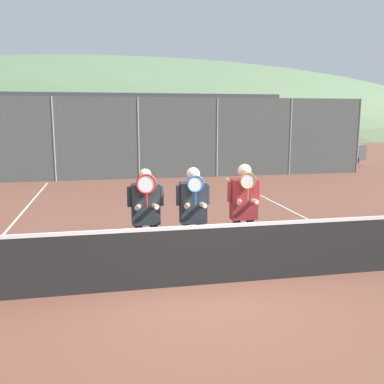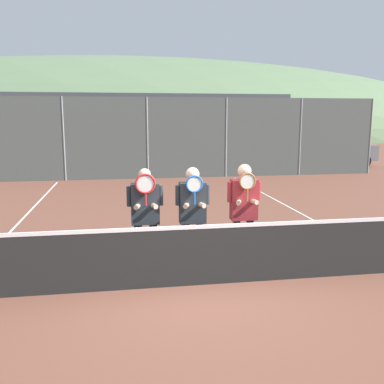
{
  "view_description": "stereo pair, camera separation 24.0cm",
  "coord_description": "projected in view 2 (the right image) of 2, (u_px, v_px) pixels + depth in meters",
  "views": [
    {
      "loc": [
        -1.32,
        -5.99,
        2.52
      ],
      "look_at": [
        0.06,
        0.84,
        1.29
      ],
      "focal_mm": 40.0,
      "sensor_mm": 36.0,
      "label": 1
    },
    {
      "loc": [
        -1.09,
        -6.04,
        2.52
      ],
      "look_at": [
        0.06,
        0.84,
        1.29
      ],
      "focal_mm": 40.0,
      "sensor_mm": 36.0,
      "label": 2
    }
  ],
  "objects": [
    {
      "name": "car_right_of_center",
      "position": [
        331.0,
        149.0,
        22.04
      ],
      "size": [
        4.31,
        1.97,
        1.73
      ],
      "color": "slate",
      "rests_on": "ground_plane"
    },
    {
      "name": "ground_plane",
      "position": [
        197.0,
        285.0,
        6.48
      ],
      "size": [
        120.0,
        120.0,
        0.0
      ],
      "primitive_type": "plane",
      "color": "brown"
    },
    {
      "name": "fence_back",
      "position": [
        147.0,
        138.0,
        17.34
      ],
      "size": [
        19.78,
        0.06,
        3.29
      ],
      "color": "gray",
      "rests_on": "ground_plane"
    },
    {
      "name": "tennis_net",
      "position": [
        197.0,
        254.0,
        6.4
      ],
      "size": [
        9.57,
        0.09,
        1.04
      ],
      "color": "gray",
      "rests_on": "ground_plane"
    },
    {
      "name": "player_center_left",
      "position": [
        193.0,
        211.0,
        6.86
      ],
      "size": [
        0.55,
        0.34,
        1.73
      ],
      "color": "#56565B",
      "rests_on": "ground_plane"
    },
    {
      "name": "hill_distant",
      "position": [
        128.0,
        134.0,
        62.58
      ],
      "size": [
        106.54,
        59.19,
        20.72
      ],
      "color": "#5B7551",
      "rests_on": "ground_plane"
    },
    {
      "name": "court_line_right_sideline",
      "position": [
        324.0,
        226.0,
        9.97
      ],
      "size": [
        0.05,
        16.0,
        0.01
      ],
      "primitive_type": "cube",
      "color": "white",
      "rests_on": "ground_plane"
    },
    {
      "name": "car_center",
      "position": [
        234.0,
        149.0,
        20.92
      ],
      "size": [
        4.74,
        2.02,
        1.86
      ],
      "color": "#B2B7BC",
      "rests_on": "ground_plane"
    },
    {
      "name": "clubhouse_building",
      "position": [
        136.0,
        129.0,
        23.94
      ],
      "size": [
        15.93,
        5.5,
        3.66
      ],
      "color": "#9EA3A8",
      "rests_on": "ground_plane"
    },
    {
      "name": "car_left_of_center",
      "position": [
        129.0,
        152.0,
        20.14
      ],
      "size": [
        4.05,
        1.94,
        1.73
      ],
      "color": "black",
      "rests_on": "ground_plane"
    },
    {
      "name": "car_far_left",
      "position": [
        20.0,
        152.0,
        19.42
      ],
      "size": [
        4.32,
        1.98,
        1.86
      ],
      "color": "slate",
      "rests_on": "ground_plane"
    },
    {
      "name": "player_center_right",
      "position": [
        244.0,
        207.0,
        7.02
      ],
      "size": [
        0.56,
        0.34,
        1.76
      ],
      "color": "#56565B",
      "rests_on": "ground_plane"
    },
    {
      "name": "court_line_left_sideline",
      "position": [
        2.0,
        240.0,
        8.82
      ],
      "size": [
        0.05,
        16.0,
        0.01
      ],
      "primitive_type": "cube",
      "color": "white",
      "rests_on": "ground_plane"
    },
    {
      "name": "player_leftmost",
      "position": [
        145.0,
        212.0,
        6.82
      ],
      "size": [
        0.58,
        0.34,
        1.72
      ],
      "color": "#56565B",
      "rests_on": "ground_plane"
    }
  ]
}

